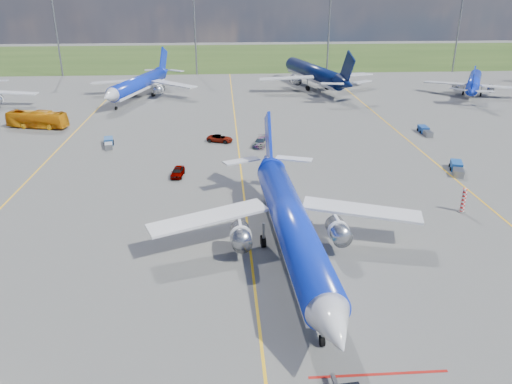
{
  "coord_description": "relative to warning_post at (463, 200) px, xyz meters",
  "views": [
    {
      "loc": [
        -2.48,
        -44.78,
        25.37
      ],
      "look_at": [
        1.0,
        6.32,
        4.0
      ],
      "focal_mm": 35.0,
      "sensor_mm": 36.0,
      "label": 1
    }
  ],
  "objects": [
    {
      "name": "floodlight_masts",
      "position": [
        -16.0,
        102.0,
        11.06
      ],
      "size": [
        202.2,
        0.5,
        22.7
      ],
      "color": "slate",
      "rests_on": "ground"
    },
    {
      "name": "bg_jet_ne",
      "position": [
        34.02,
        67.94,
        -1.5
      ],
      "size": [
        37.27,
        40.43,
        8.53
      ],
      "primitive_type": null,
      "rotation": [
        0.0,
        0.0,
        2.65
      ],
      "color": "#0D29C3",
      "rests_on": "ground"
    },
    {
      "name": "uld_container",
      "position": [
        -21.27,
        -11.56,
        -0.78
      ],
      "size": [
        1.49,
        1.84,
        1.45
      ],
      "primitive_type": "cube",
      "rotation": [
        0.0,
        0.0,
        0.02
      ],
      "color": "#0B59A5",
      "rests_on": "ground"
    },
    {
      "name": "service_car_a",
      "position": [
        -35.1,
        14.5,
        -0.82
      ],
      "size": [
        2.06,
        4.15,
        1.36
      ],
      "primitive_type": "imported",
      "rotation": [
        0.0,
        0.0,
        -0.12
      ],
      "color": "#999999",
      "rests_on": "ground"
    },
    {
      "name": "baggage_tug_c",
      "position": [
        -47.94,
        30.04,
        -0.98
      ],
      "size": [
        2.26,
        5.14,
        1.12
      ],
      "rotation": [
        0.0,
        0.0,
        0.19
      ],
      "color": "navy",
      "rests_on": "ground"
    },
    {
      "name": "baggage_tug_w",
      "position": [
        5.53,
        13.66,
        -0.93
      ],
      "size": [
        3.05,
        5.57,
        1.21
      ],
      "rotation": [
        0.0,
        0.0,
        -0.32
      ],
      "color": "#194C99",
      "rests_on": "ground"
    },
    {
      "name": "apron_bus",
      "position": [
        -63.76,
        42.67,
        0.13
      ],
      "size": [
        12.0,
        5.54,
        3.25
      ],
      "primitive_type": "imported",
      "rotation": [
        0.0,
        0.0,
        1.32
      ],
      "color": "orange",
      "rests_on": "ground"
    },
    {
      "name": "taxiway_lines",
      "position": [
        -25.83,
        19.7,
        -1.49
      ],
      "size": [
        60.25,
        160.0,
        0.02
      ],
      "color": "yellow",
      "rests_on": "ground"
    },
    {
      "name": "ground",
      "position": [
        -26.0,
        -8.0,
        -1.5
      ],
      "size": [
        400.0,
        400.0,
        0.0
      ],
      "primitive_type": "plane",
      "color": "#51514F",
      "rests_on": "ground"
    },
    {
      "name": "grass_strip",
      "position": [
        -26.0,
        142.0,
        -1.5
      ],
      "size": [
        400.0,
        80.0,
        0.01
      ],
      "primitive_type": "cube",
      "color": "#2D4719",
      "rests_on": "ground"
    },
    {
      "name": "bg_jet_nnw",
      "position": [
        -48.25,
        68.57,
        -1.5
      ],
      "size": [
        38.03,
        44.3,
        9.93
      ],
      "primitive_type": null,
      "rotation": [
        0.0,
        0.0,
        -0.27
      ],
      "color": "#0D29C3",
      "rests_on": "ground"
    },
    {
      "name": "service_car_c",
      "position": [
        -22.2,
        28.13,
        -0.8
      ],
      "size": [
        3.35,
        5.2,
        1.4
      ],
      "primitive_type": "imported",
      "rotation": [
        0.0,
        0.0,
        -0.31
      ],
      "color": "#999999",
      "rests_on": "ground"
    },
    {
      "name": "bg_jet_n",
      "position": [
        -4.42,
        78.48,
        -1.5
      ],
      "size": [
        42.44,
        50.17,
        11.44
      ],
      "primitive_type": null,
      "rotation": [
        0.0,
        0.0,
        3.37
      ],
      "color": "#07133D",
      "rests_on": "ground"
    },
    {
      "name": "main_airliner",
      "position": [
        -22.0,
        -9.33,
        -1.5
      ],
      "size": [
        32.29,
        41.42,
        10.51
      ],
      "primitive_type": null,
      "rotation": [
        0.0,
        0.0,
        0.04
      ],
      "color": "#0D29C3",
      "rests_on": "ground"
    },
    {
      "name": "service_car_b",
      "position": [
        -29.06,
        30.93,
        -0.88
      ],
      "size": [
        4.93,
        3.46,
        1.25
      ],
      "primitive_type": "imported",
      "rotation": [
        0.0,
        0.0,
        1.23
      ],
      "color": "#999999",
      "rests_on": "ground"
    },
    {
      "name": "warning_post",
      "position": [
        0.0,
        0.0,
        0.0
      ],
      "size": [
        0.5,
        0.5,
        3.0
      ],
      "primitive_type": "cylinder",
      "color": "red",
      "rests_on": "ground"
    },
    {
      "name": "baggage_tug_e",
      "position": [
        8.52,
        33.65,
        -0.97
      ],
      "size": [
        1.62,
        5.15,
        1.14
      ],
      "rotation": [
        0.0,
        0.0,
        -0.05
      ],
      "color": "navy",
      "rests_on": "ground"
    }
  ]
}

